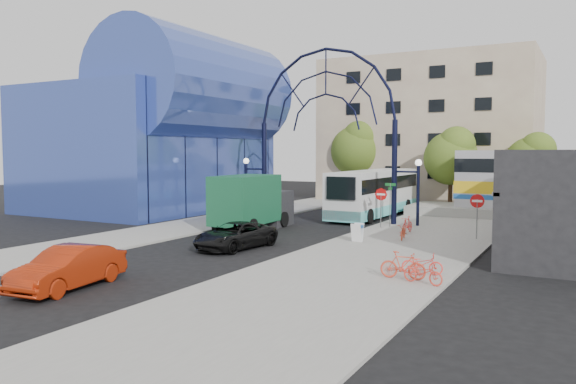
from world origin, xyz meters
The scene contains 22 objects.
ground centered at (0.00, 0.00, 0.00)m, with size 120.00×120.00×0.00m, color black.
sidewalk_east centered at (8.00, 4.00, 0.06)m, with size 8.00×56.00×0.12m, color gray.
plaza_west centered at (-6.50, 6.00, 0.06)m, with size 5.00×50.00×0.12m, color gray.
gateway_arch centered at (0.00, 14.00, 8.56)m, with size 13.64×0.44×12.10m.
stop_sign centered at (4.80, 12.00, 1.99)m, with size 0.80×0.07×2.50m.
do_not_enter_sign centered at (11.00, 10.00, 1.98)m, with size 0.76×0.07×2.48m.
street_name_sign centered at (5.20, 12.60, 2.13)m, with size 0.70×0.70×2.80m.
sandwich_board centered at (5.60, 5.98, 0.74)m, with size 0.55×0.61×0.99m.
transit_hall centered at (-15.30, 15.00, 6.70)m, with size 16.50×18.00×14.50m.
apartment_block centered at (2.00, 34.97, 7.00)m, with size 20.00×12.10×14.00m.
tree_north_a centered at (6.12, 25.93, 4.61)m, with size 4.48×4.48×7.00m.
tree_north_b centered at (-3.88, 29.93, 5.27)m, with size 5.12×5.12×8.00m.
tree_north_c centered at (12.12, 27.93, 4.28)m, with size 4.16×4.16×6.50m.
city_bus centered at (1.95, 18.71, 1.82)m, with size 3.10×12.70×3.47m.
green_truck centered at (-2.23, 7.97, 1.73)m, with size 2.88×6.94×3.46m.
black_suv centered at (0.67, 1.70, 0.67)m, with size 2.22×4.81×1.34m, color black.
red_sedan centered at (0.08, -8.10, 0.76)m, with size 1.61×4.62×1.52m, color #9A2209.
bike_near_a centered at (7.49, 8.00, 0.54)m, with size 0.55×1.58×0.83m, color #DE4C2C.
bike_near_b centered at (6.97, 10.46, 0.60)m, with size 0.46×1.61×0.97m, color #FB3832.
bike_far_a centered at (10.75, -0.19, 0.54)m, with size 0.55×1.59×0.84m, color #FF3933.
bike_far_b centered at (10.34, -1.37, 0.64)m, with size 0.49×1.74×1.05m, color #CF3F29.
bike_far_c centered at (11.21, -1.76, 0.54)m, with size 0.56×1.59×0.84m, color #E73E2E.
Camera 1 is at (16.53, -21.77, 4.94)m, focal length 35.00 mm.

